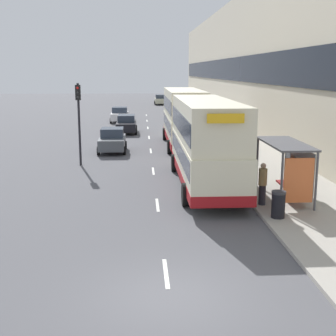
% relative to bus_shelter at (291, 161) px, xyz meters
% --- Properties ---
extents(ground_plane, '(220.00, 220.00, 0.00)m').
position_rel_bus_shelter_xyz_m(ground_plane, '(-5.77, -8.39, -1.88)').
color(ground_plane, '#515156').
extents(pavement, '(5.00, 93.00, 0.14)m').
position_rel_bus_shelter_xyz_m(pavement, '(0.73, 30.11, -1.81)').
color(pavement, '#A39E93').
rests_on(pavement, ground_plane).
extents(terrace_facade, '(3.10, 93.00, 13.00)m').
position_rel_bus_shelter_xyz_m(terrace_facade, '(4.72, 30.11, 4.62)').
color(terrace_facade, beige).
rests_on(terrace_facade, ground_plane).
extents(lane_mark_0, '(0.12, 2.00, 0.01)m').
position_rel_bus_shelter_xyz_m(lane_mark_0, '(-5.77, -7.00, -1.87)').
color(lane_mark_0, silver).
rests_on(lane_mark_0, ground_plane).
extents(lane_mark_1, '(0.12, 2.00, 0.01)m').
position_rel_bus_shelter_xyz_m(lane_mark_1, '(-5.77, -0.03, -1.87)').
color(lane_mark_1, silver).
rests_on(lane_mark_1, ground_plane).
extents(lane_mark_2, '(0.12, 2.00, 0.01)m').
position_rel_bus_shelter_xyz_m(lane_mark_2, '(-5.77, 6.94, -1.87)').
color(lane_mark_2, silver).
rests_on(lane_mark_2, ground_plane).
extents(lane_mark_3, '(0.12, 2.00, 0.01)m').
position_rel_bus_shelter_xyz_m(lane_mark_3, '(-5.77, 13.91, -1.87)').
color(lane_mark_3, silver).
rests_on(lane_mark_3, ground_plane).
extents(lane_mark_4, '(0.12, 2.00, 0.01)m').
position_rel_bus_shelter_xyz_m(lane_mark_4, '(-5.77, 20.88, -1.87)').
color(lane_mark_4, silver).
rests_on(lane_mark_4, ground_plane).
extents(lane_mark_5, '(0.12, 2.00, 0.01)m').
position_rel_bus_shelter_xyz_m(lane_mark_5, '(-5.77, 27.85, -1.87)').
color(lane_mark_5, silver).
rests_on(lane_mark_5, ground_plane).
extents(lane_mark_6, '(0.12, 2.00, 0.01)m').
position_rel_bus_shelter_xyz_m(lane_mark_6, '(-5.77, 34.82, -1.87)').
color(lane_mark_6, silver).
rests_on(lane_mark_6, ground_plane).
extents(lane_mark_7, '(0.12, 2.00, 0.01)m').
position_rel_bus_shelter_xyz_m(lane_mark_7, '(-5.77, 41.78, -1.87)').
color(lane_mark_7, silver).
rests_on(lane_mark_7, ground_plane).
extents(bus_shelter, '(1.60, 4.20, 2.48)m').
position_rel_bus_shelter_xyz_m(bus_shelter, '(0.00, 0.00, 0.00)').
color(bus_shelter, '#4C4C51').
rests_on(bus_shelter, ground_plane).
extents(double_decker_bus_near, '(2.85, 10.86, 4.30)m').
position_rel_bus_shelter_xyz_m(double_decker_bus_near, '(-3.30, 3.14, 0.41)').
color(double_decker_bus_near, beige).
rests_on(double_decker_bus_near, ground_plane).
extents(double_decker_bus_ahead, '(2.85, 10.48, 4.30)m').
position_rel_bus_shelter_xyz_m(double_decker_bus_ahead, '(-3.21, 15.84, 0.41)').
color(double_decker_bus_ahead, beige).
rests_on(double_decker_bus_ahead, ground_plane).
extents(car_0, '(1.97, 3.85, 1.70)m').
position_rel_bus_shelter_xyz_m(car_0, '(-8.50, 13.65, -1.03)').
color(car_0, '#4C5156').
rests_on(car_0, ground_plane).
extents(car_1, '(2.07, 4.23, 1.68)m').
position_rel_bus_shelter_xyz_m(car_1, '(-8.85, 33.63, -1.04)').
color(car_1, silver).
rests_on(car_1, ground_plane).
extents(car_2, '(2.01, 4.58, 1.69)m').
position_rel_bus_shelter_xyz_m(car_2, '(-3.14, 61.16, -1.03)').
color(car_2, '#B7B799').
rests_on(car_2, ground_plane).
extents(car_3, '(1.96, 4.39, 1.66)m').
position_rel_bus_shelter_xyz_m(car_3, '(-7.82, 24.06, -1.05)').
color(car_3, black).
rests_on(car_3, ground_plane).
extents(pedestrian_at_shelter, '(0.36, 0.36, 1.80)m').
position_rel_bus_shelter_xyz_m(pedestrian_at_shelter, '(0.41, 1.03, -0.82)').
color(pedestrian_at_shelter, '#23232D').
rests_on(pedestrian_at_shelter, ground_plane).
extents(pedestrian_1, '(0.35, 0.35, 1.79)m').
position_rel_bus_shelter_xyz_m(pedestrian_1, '(-1.38, -0.69, -0.82)').
color(pedestrian_1, '#23232D').
rests_on(pedestrian_1, ground_plane).
extents(litter_bin, '(0.55, 0.55, 1.05)m').
position_rel_bus_shelter_xyz_m(litter_bin, '(-1.22, -2.49, -1.21)').
color(litter_bin, black).
rests_on(litter_bin, ground_plane).
extents(traffic_light_far_kerb, '(0.30, 0.32, 4.97)m').
position_rel_bus_shelter_xyz_m(traffic_light_far_kerb, '(-10.17, 8.93, 1.46)').
color(traffic_light_far_kerb, black).
rests_on(traffic_light_far_kerb, ground_plane).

